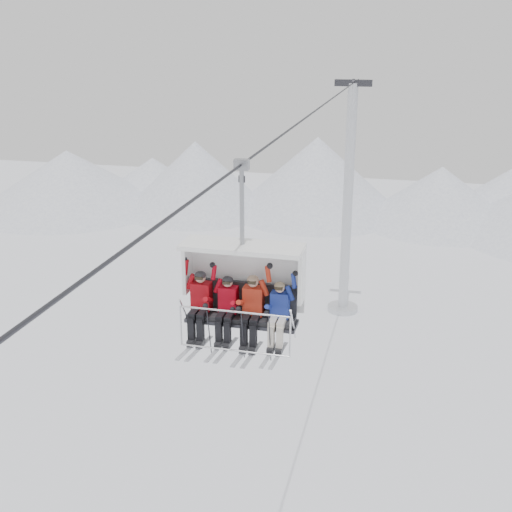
% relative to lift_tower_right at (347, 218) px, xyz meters
% --- Properties ---
extents(ridgeline, '(72.00, 21.00, 7.00)m').
position_rel_lift_tower_right_xyz_m(ridgeline, '(-1.58, 20.05, -2.94)').
color(ridgeline, white).
rests_on(ridgeline, ground).
extents(lift_tower_right, '(2.00, 1.80, 13.48)m').
position_rel_lift_tower_right_xyz_m(lift_tower_right, '(0.00, 0.00, 0.00)').
color(lift_tower_right, silver).
rests_on(lift_tower_right, ground).
extents(haul_cable, '(0.06, 50.00, 0.06)m').
position_rel_lift_tower_right_xyz_m(haul_cable, '(0.00, -22.00, 7.52)').
color(haul_cable, '#2B2B30').
rests_on(haul_cable, lift_tower_left).
extents(chairlift_carrier, '(2.61, 1.17, 3.98)m').
position_rel_lift_tower_right_xyz_m(chairlift_carrier, '(0.00, -23.10, 4.95)').
color(chairlift_carrier, black).
rests_on(chairlift_carrier, haul_cable).
extents(skier_far_left, '(0.43, 1.69, 1.69)m').
position_rel_lift_tower_right_xyz_m(skier_far_left, '(-0.92, -23.41, 4.45)').
color(skier_far_left, '#AC0A14').
rests_on(skier_far_left, chairlift_carrier).
extents(skier_center_left, '(0.40, 1.69, 1.60)m').
position_rel_lift_tower_right_xyz_m(skier_center_left, '(-0.30, -23.41, 4.42)').
color(skier_center_left, '#B90617').
rests_on(skier_center_left, chairlift_carrier).
extents(skier_center_right, '(0.43, 1.69, 1.71)m').
position_rel_lift_tower_right_xyz_m(skier_center_right, '(0.26, -23.40, 4.46)').
color(skier_center_right, red).
rests_on(skier_center_right, chairlift_carrier).
extents(skier_far_right, '(0.39, 1.69, 1.56)m').
position_rel_lift_tower_right_xyz_m(skier_far_right, '(0.84, -23.42, 4.41)').
color(skier_far_right, '#1F3399').
rests_on(skier_far_right, chairlift_carrier).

